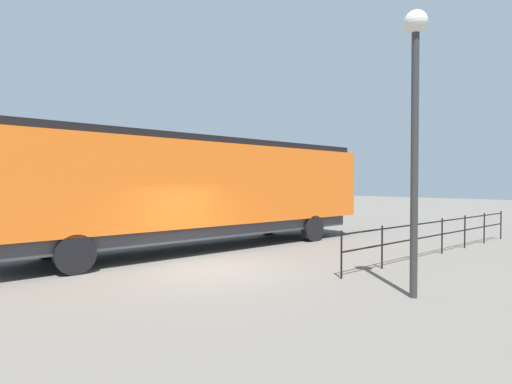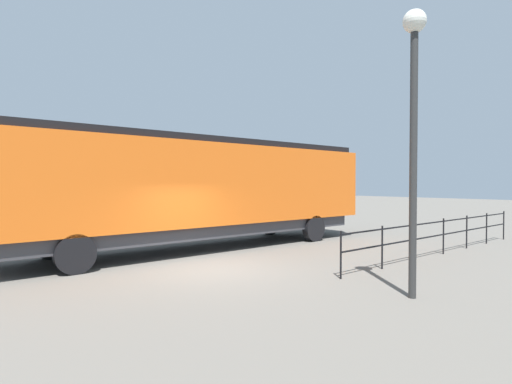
{
  "view_description": "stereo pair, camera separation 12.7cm",
  "coord_description": "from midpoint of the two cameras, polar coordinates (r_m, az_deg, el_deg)",
  "views": [
    {
      "loc": [
        9.5,
        -6.46,
        2.48
      ],
      "look_at": [
        0.08,
        1.58,
        2.2
      ],
      "focal_mm": 28.16,
      "sensor_mm": 36.0,
      "label": 1
    },
    {
      "loc": [
        9.59,
        -6.36,
        2.48
      ],
      "look_at": [
        0.08,
        1.58,
        2.2
      ],
      "focal_mm": 28.16,
      "sensor_mm": 36.0,
      "label": 2
    }
  ],
  "objects": [
    {
      "name": "ground_plane",
      "position": [
        11.76,
        -5.96,
        -10.89
      ],
      "size": [
        120.0,
        120.0,
        0.0
      ],
      "primitive_type": "plane",
      "color": "#666059"
    },
    {
      "name": "locomotive",
      "position": [
        15.45,
        -6.33,
        0.65
      ],
      "size": [
        3.15,
        15.05,
        4.12
      ],
      "color": "orange",
      "rests_on": "ground_plane"
    },
    {
      "name": "lamp_post",
      "position": [
        9.42,
        21.88,
        12.01
      ],
      "size": [
        0.49,
        0.49,
        6.17
      ],
      "color": "#2D2D2D",
      "rests_on": "ground_plane"
    },
    {
      "name": "platform_fence",
      "position": [
        15.52,
        25.29,
        -5.03
      ],
      "size": [
        0.05,
        11.39,
        1.25
      ],
      "color": "black",
      "rests_on": "ground_plane"
    }
  ]
}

